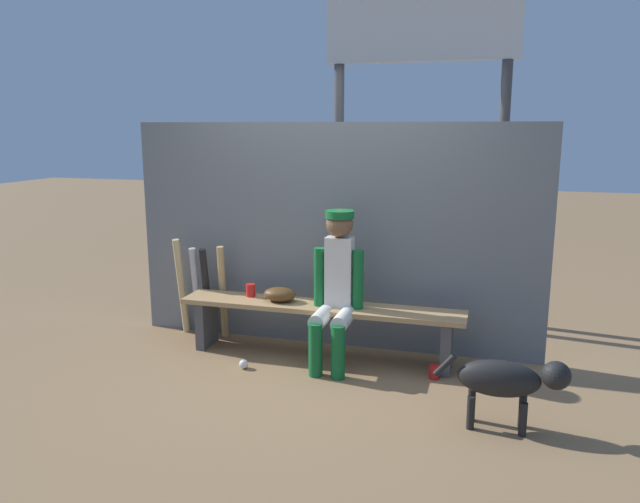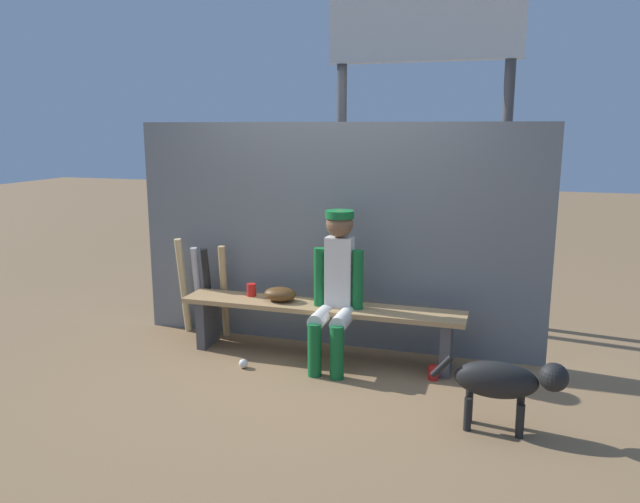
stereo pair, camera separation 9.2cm
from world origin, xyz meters
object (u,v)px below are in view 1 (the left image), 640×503
(baseball_glove, at_px, (280,294))
(baseball, at_px, (244,364))
(bat_aluminum_black, at_px, (207,293))
(bat_wood_natural, at_px, (181,286))
(cup_on_bench, at_px, (251,290))
(cup_on_ground, at_px, (434,372))
(scoreboard, at_px, (427,63))
(dugout_bench, at_px, (320,317))
(bat_aluminum_silver, at_px, (196,292))
(player_seated, at_px, (336,284))
(bat_wood_tan, at_px, (223,292))
(dog, at_px, (508,380))

(baseball_glove, xyz_separation_m, baseball, (-0.17, -0.41, -0.49))
(bat_aluminum_black, distance_m, baseball, 0.96)
(bat_wood_natural, distance_m, cup_on_bench, 0.78)
(baseball, relative_size, cup_on_ground, 0.67)
(cup_on_bench, distance_m, scoreboard, 2.72)
(dugout_bench, bearing_deg, bat_aluminum_black, 169.21)
(dugout_bench, height_order, bat_aluminum_silver, bat_aluminum_silver)
(player_seated, xyz_separation_m, bat_wood_tan, (-1.15, 0.34, -0.25))
(player_seated, xyz_separation_m, dog, (1.33, -0.76, -0.34))
(cup_on_bench, bearing_deg, cup_on_ground, -8.93)
(bat_wood_tan, distance_m, bat_aluminum_black, 0.15)
(bat_wood_tan, xyz_separation_m, cup_on_ground, (1.96, -0.41, -0.38))
(baseball_glove, relative_size, cup_on_ground, 2.55)
(cup_on_ground, bearing_deg, dog, -52.58)
(bat_wood_tan, bearing_deg, baseball, -53.68)
(cup_on_ground, height_order, scoreboard, scoreboard)
(baseball_glove, bearing_deg, dog, -25.11)
(bat_aluminum_silver, bearing_deg, bat_aluminum_black, -3.63)
(player_seated, height_order, baseball, player_seated)
(baseball_glove, relative_size, bat_wood_natural, 0.31)
(dugout_bench, height_order, scoreboard, scoreboard)
(cup_on_bench, bearing_deg, player_seated, -12.46)
(dugout_bench, bearing_deg, baseball, -142.20)
(player_seated, distance_m, baseball, 0.99)
(bat_aluminum_black, bearing_deg, scoreboard, 33.32)
(dugout_bench, bearing_deg, bat_wood_natural, 170.51)
(player_seated, relative_size, bat_wood_tan, 1.46)
(dugout_bench, height_order, baseball, dugout_bench)
(bat_aluminum_silver, xyz_separation_m, bat_wood_natural, (-0.16, 0.01, 0.04))
(bat_wood_tan, xyz_separation_m, cup_on_bench, (0.34, -0.16, 0.09))
(player_seated, xyz_separation_m, baseball_glove, (-0.52, 0.11, -0.16))
(bat_aluminum_silver, bearing_deg, player_seated, -13.14)
(cup_on_ground, bearing_deg, baseball, -171.44)
(bat_aluminum_silver, relative_size, bat_wood_natural, 0.92)
(baseball, bearing_deg, bat_wood_tan, 126.32)
(bat_wood_tan, relative_size, cup_on_ground, 7.84)
(baseball_glove, distance_m, bat_wood_natural, 1.09)
(baseball, height_order, cup_on_bench, cup_on_bench)
(bat_wood_natural, bearing_deg, bat_aluminum_black, -3.81)
(baseball, relative_size, dog, 0.09)
(cup_on_bench, relative_size, scoreboard, 0.03)
(bat_aluminum_black, xyz_separation_m, cup_on_bench, (0.49, -0.14, 0.10))
(bat_aluminum_black, bearing_deg, dugout_bench, -10.79)
(cup_on_ground, distance_m, dog, 0.91)
(bat_aluminum_silver, bearing_deg, cup_on_bench, -14.05)
(dugout_bench, bearing_deg, cup_on_bench, 173.50)
(dog, bearing_deg, dugout_bench, 149.92)
(bat_aluminum_silver, relative_size, dog, 0.99)
(bat_wood_tan, bearing_deg, cup_on_ground, -11.86)
(baseball, distance_m, scoreboard, 3.27)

